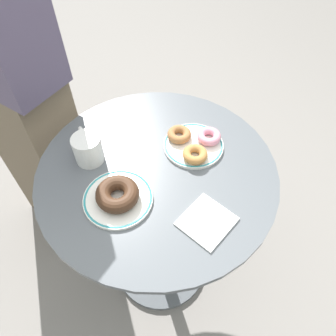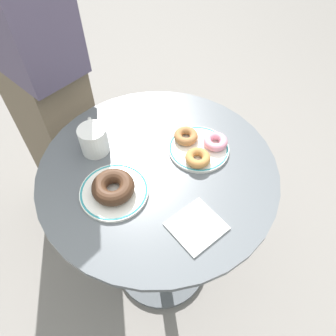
{
  "view_description": "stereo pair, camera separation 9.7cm",
  "coord_description": "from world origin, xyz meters",
  "px_view_note": "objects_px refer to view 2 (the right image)",
  "views": [
    {
      "loc": [
        -0.25,
        -0.56,
        1.54
      ],
      "look_at": [
        0.02,
        -0.03,
        0.78
      ],
      "focal_mm": 34.8,
      "sensor_mm": 36.0,
      "label": 1
    },
    {
      "loc": [
        -0.16,
        -0.6,
        1.54
      ],
      "look_at": [
        0.02,
        -0.03,
        0.78
      ],
      "focal_mm": 34.8,
      "sensor_mm": 36.0,
      "label": 2
    }
  ],
  "objects_px": {
    "donut_pink_frosted": "(216,142)",
    "donut_cinnamon": "(186,136)",
    "cafe_table": "(160,211)",
    "plate_right": "(199,149)",
    "paper_napkin": "(197,226)",
    "donut_chocolate": "(113,187)",
    "coffee_mug": "(94,139)",
    "plate_left": "(114,192)",
    "person_figure": "(37,72)",
    "donut_old_fashioned": "(198,158)"
  },
  "relations": [
    {
      "from": "cafe_table",
      "to": "plate_right",
      "type": "relative_size",
      "value": 3.92
    },
    {
      "from": "plate_left",
      "to": "paper_napkin",
      "type": "relative_size",
      "value": 1.51
    },
    {
      "from": "cafe_table",
      "to": "paper_napkin",
      "type": "bearing_deg",
      "value": -79.28
    },
    {
      "from": "donut_chocolate",
      "to": "person_figure",
      "type": "relative_size",
      "value": 0.07
    },
    {
      "from": "plate_left",
      "to": "donut_cinnamon",
      "type": "relative_size",
      "value": 2.56
    },
    {
      "from": "donut_chocolate",
      "to": "donut_pink_frosted",
      "type": "xyz_separation_m",
      "value": [
        0.35,
        0.08,
        -0.01
      ]
    },
    {
      "from": "donut_cinnamon",
      "to": "coffee_mug",
      "type": "distance_m",
      "value": 0.29
    },
    {
      "from": "donut_chocolate",
      "to": "coffee_mug",
      "type": "xyz_separation_m",
      "value": [
        -0.02,
        0.19,
        0.01
      ]
    },
    {
      "from": "plate_left",
      "to": "donut_old_fashioned",
      "type": "distance_m",
      "value": 0.27
    },
    {
      "from": "plate_right",
      "to": "donut_pink_frosted",
      "type": "relative_size",
      "value": 2.5
    },
    {
      "from": "donut_chocolate",
      "to": "donut_cinnamon",
      "type": "relative_size",
      "value": 1.57
    },
    {
      "from": "cafe_table",
      "to": "donut_pink_frosted",
      "type": "relative_size",
      "value": 9.79
    },
    {
      "from": "cafe_table",
      "to": "plate_right",
      "type": "distance_m",
      "value": 0.3
    },
    {
      "from": "donut_pink_frosted",
      "to": "coffee_mug",
      "type": "height_order",
      "value": "coffee_mug"
    },
    {
      "from": "cafe_table",
      "to": "donut_pink_frosted",
      "type": "bearing_deg",
      "value": 8.12
    },
    {
      "from": "coffee_mug",
      "to": "person_figure",
      "type": "relative_size",
      "value": 0.08
    },
    {
      "from": "plate_left",
      "to": "plate_right",
      "type": "bearing_deg",
      "value": 15.68
    },
    {
      "from": "cafe_table",
      "to": "donut_pink_frosted",
      "type": "height_order",
      "value": "donut_pink_frosted"
    },
    {
      "from": "plate_left",
      "to": "donut_old_fashioned",
      "type": "xyz_separation_m",
      "value": [
        0.27,
        0.03,
        0.02
      ]
    },
    {
      "from": "cafe_table",
      "to": "donut_chocolate",
      "type": "xyz_separation_m",
      "value": [
        -0.15,
        -0.05,
        0.29
      ]
    },
    {
      "from": "plate_right",
      "to": "paper_napkin",
      "type": "distance_m",
      "value": 0.28
    },
    {
      "from": "plate_left",
      "to": "coffee_mug",
      "type": "distance_m",
      "value": 0.19
    },
    {
      "from": "cafe_table",
      "to": "paper_napkin",
      "type": "relative_size",
      "value": 5.76
    },
    {
      "from": "cafe_table",
      "to": "person_figure",
      "type": "bearing_deg",
      "value": 120.47
    },
    {
      "from": "plate_left",
      "to": "plate_right",
      "type": "relative_size",
      "value": 1.03
    },
    {
      "from": "plate_left",
      "to": "donut_pink_frosted",
      "type": "relative_size",
      "value": 2.56
    },
    {
      "from": "donut_chocolate",
      "to": "donut_pink_frosted",
      "type": "bearing_deg",
      "value": 13.3
    },
    {
      "from": "plate_right",
      "to": "paper_napkin",
      "type": "bearing_deg",
      "value": -111.95
    },
    {
      "from": "donut_old_fashioned",
      "to": "donut_cinnamon",
      "type": "bearing_deg",
      "value": 92.35
    },
    {
      "from": "donut_chocolate",
      "to": "donut_cinnamon",
      "type": "height_order",
      "value": "donut_chocolate"
    },
    {
      "from": "paper_napkin",
      "to": "coffee_mug",
      "type": "relative_size",
      "value": 1.02
    },
    {
      "from": "plate_right",
      "to": "coffee_mug",
      "type": "xyz_separation_m",
      "value": [
        -0.31,
        0.1,
        0.04
      ]
    },
    {
      "from": "donut_pink_frosted",
      "to": "coffee_mug",
      "type": "xyz_separation_m",
      "value": [
        -0.37,
        0.11,
        0.02
      ]
    },
    {
      "from": "plate_right",
      "to": "donut_old_fashioned",
      "type": "height_order",
      "value": "donut_old_fashioned"
    },
    {
      "from": "donut_old_fashioned",
      "to": "paper_napkin",
      "type": "xyz_separation_m",
      "value": [
        -0.08,
        -0.21,
        -0.02
      ]
    },
    {
      "from": "donut_chocolate",
      "to": "donut_pink_frosted",
      "type": "height_order",
      "value": "donut_chocolate"
    },
    {
      "from": "plate_right",
      "to": "donut_chocolate",
      "type": "distance_m",
      "value": 0.31
    },
    {
      "from": "person_figure",
      "to": "plate_right",
      "type": "bearing_deg",
      "value": -47.45
    },
    {
      "from": "plate_right",
      "to": "donut_cinnamon",
      "type": "distance_m",
      "value": 0.06
    },
    {
      "from": "donut_cinnamon",
      "to": "donut_pink_frosted",
      "type": "bearing_deg",
      "value": -31.94
    },
    {
      "from": "plate_left",
      "to": "donut_pink_frosted",
      "type": "xyz_separation_m",
      "value": [
        0.35,
        0.08,
        0.02
      ]
    },
    {
      "from": "donut_pink_frosted",
      "to": "donut_old_fashioned",
      "type": "height_order",
      "value": "same"
    },
    {
      "from": "donut_chocolate",
      "to": "paper_napkin",
      "type": "height_order",
      "value": "donut_chocolate"
    },
    {
      "from": "plate_right",
      "to": "donut_chocolate",
      "type": "bearing_deg",
      "value": -163.71
    },
    {
      "from": "donut_pink_frosted",
      "to": "coffee_mug",
      "type": "bearing_deg",
      "value": 163.85
    },
    {
      "from": "donut_pink_frosted",
      "to": "coffee_mug",
      "type": "distance_m",
      "value": 0.38
    },
    {
      "from": "donut_pink_frosted",
      "to": "person_figure",
      "type": "distance_m",
      "value": 0.72
    },
    {
      "from": "coffee_mug",
      "to": "person_figure",
      "type": "xyz_separation_m",
      "value": [
        -0.15,
        0.4,
        0.01
      ]
    },
    {
      "from": "donut_pink_frosted",
      "to": "donut_chocolate",
      "type": "bearing_deg",
      "value": -166.7
    },
    {
      "from": "donut_pink_frosted",
      "to": "donut_cinnamon",
      "type": "distance_m",
      "value": 0.1
    }
  ]
}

